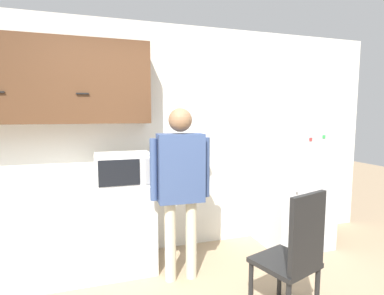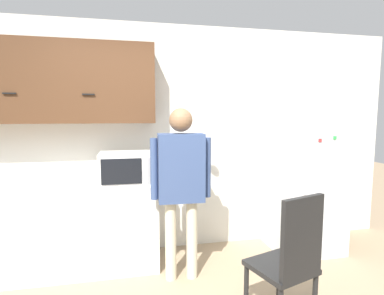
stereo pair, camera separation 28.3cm
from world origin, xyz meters
name	(u,v)px [view 1 (the left image)]	position (x,y,z in m)	size (l,w,h in m)	color
back_wall	(156,140)	(0.00, 1.85, 1.35)	(6.00, 0.06, 2.70)	silver
counter	(50,233)	(-1.16, 1.50, 0.46)	(2.09, 0.63, 0.93)	silver
upper_cabinets	(44,81)	(-1.16, 1.65, 1.98)	(2.09, 0.35, 0.85)	#51331E
microwave	(123,169)	(-0.43, 1.42, 1.09)	(0.56, 0.40, 0.33)	white
person	(181,177)	(0.09, 1.08, 1.05)	(0.59, 0.24, 1.71)	beige
refrigerator	(294,169)	(1.68, 1.46, 0.97)	(0.79, 0.72, 1.93)	silver
chair	(295,253)	(0.79, 0.21, 0.57)	(0.54, 0.54, 1.07)	black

